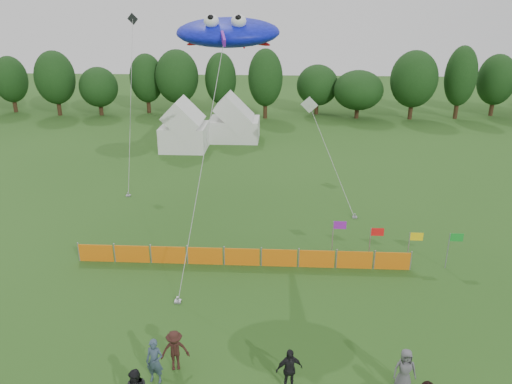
# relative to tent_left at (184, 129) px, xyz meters

# --- Properties ---
(ground) EXTENTS (160.00, 160.00, 0.00)m
(ground) POSITION_rel_tent_left_xyz_m (8.15, -30.43, -1.92)
(ground) COLOR #234C16
(ground) RESTS_ON ground
(treeline) EXTENTS (104.57, 8.78, 8.36)m
(treeline) POSITION_rel_tent_left_xyz_m (9.76, 14.50, 2.26)
(treeline) COLOR #382314
(treeline) RESTS_ON ground
(tent_left) EXTENTS (4.32, 4.32, 3.81)m
(tent_left) POSITION_rel_tent_left_xyz_m (0.00, 0.00, 0.00)
(tent_left) COLOR silver
(tent_left) RESTS_ON ground
(tent_right) EXTENTS (5.03, 4.03, 3.55)m
(tent_right) POSITION_rel_tent_left_xyz_m (4.42, 3.52, -0.13)
(tent_right) COLOR silver
(tent_right) RESTS_ON ground
(barrier_fence) EXTENTS (17.90, 0.06, 1.00)m
(barrier_fence) POSITION_rel_tent_left_xyz_m (7.26, -22.03, -1.42)
(barrier_fence) COLOR orange
(barrier_fence) RESTS_ON ground
(flag_row) EXTENTS (6.73, 0.75, 2.28)m
(flag_row) POSITION_rel_tent_left_xyz_m (15.26, -21.36, -0.52)
(flag_row) COLOR gray
(flag_row) RESTS_ON ground
(spectator_a) EXTENTS (0.72, 0.52, 1.82)m
(spectator_a) POSITION_rel_tent_left_xyz_m (4.74, -30.94, -1.01)
(spectator_a) COLOR #334455
(spectator_a) RESTS_ON ground
(spectator_c) EXTENTS (1.21, 0.86, 1.71)m
(spectator_c) POSITION_rel_tent_left_xyz_m (5.35, -30.23, -1.07)
(spectator_c) COLOR #321814
(spectator_c) RESTS_ON ground
(spectator_d) EXTENTS (1.10, 0.73, 1.74)m
(spectator_d) POSITION_rel_tent_left_xyz_m (9.72, -31.06, -1.05)
(spectator_d) COLOR black
(spectator_d) RESTS_ON ground
(spectator_e) EXTENTS (0.84, 0.56, 1.70)m
(spectator_e) POSITION_rel_tent_left_xyz_m (13.94, -30.82, -1.07)
(spectator_e) COLOR #545459
(spectator_e) RESTS_ON ground
(stingray_kite) EXTENTS (5.49, 13.64, 12.83)m
(stingray_kite) POSITION_rel_tent_left_xyz_m (6.46, -18.91, 9.92)
(stingray_kite) COLOR #101AE8
(stingray_kite) RESTS_ON ground
(small_kite_white) EXTENTS (3.58, 10.58, 6.12)m
(small_kite_white) POSITION_rel_tent_left_xyz_m (12.06, -7.57, 2.23)
(small_kite_white) COLOR silver
(small_kite_white) RESTS_ON ground
(small_kite_dark) EXTENTS (1.40, 7.85, 12.44)m
(small_kite_dark) POSITION_rel_tent_left_xyz_m (-2.33, -7.80, 5.41)
(small_kite_dark) COLOR black
(small_kite_dark) RESTS_ON ground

